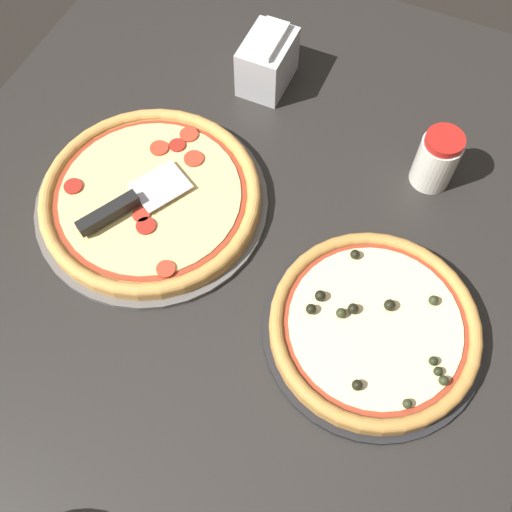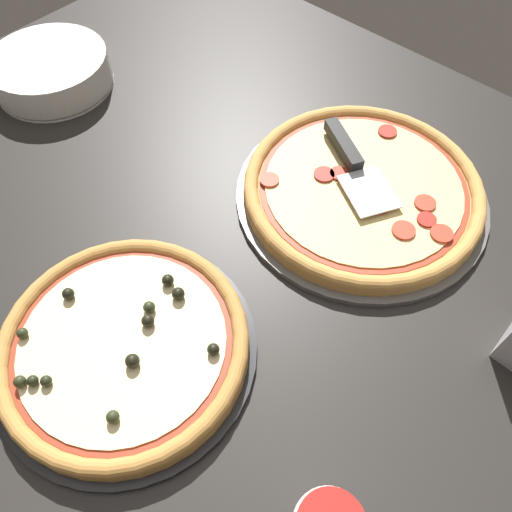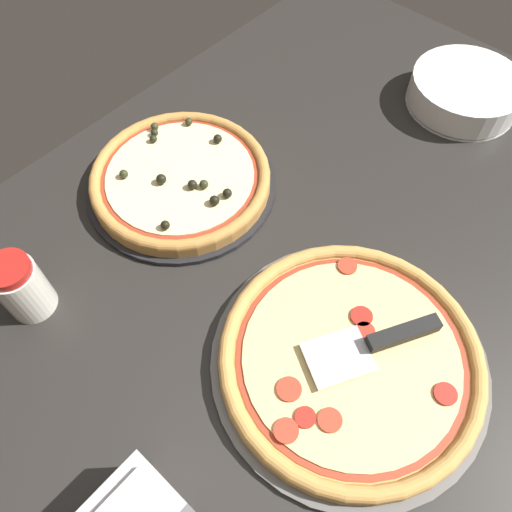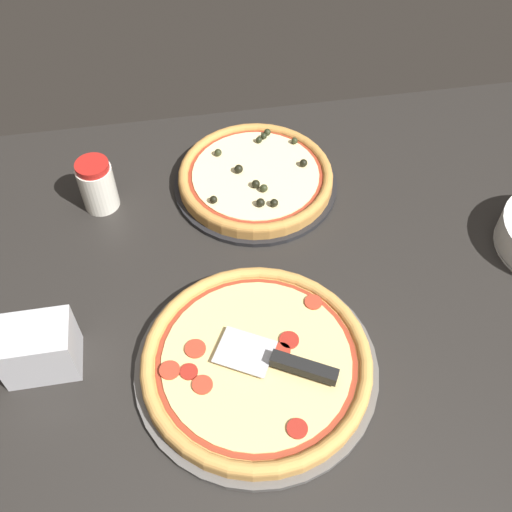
% 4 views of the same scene
% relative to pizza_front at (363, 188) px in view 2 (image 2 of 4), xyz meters
% --- Properties ---
extents(ground_plane, '(1.52, 1.09, 0.04)m').
position_rel_pizza_front_xyz_m(ground_plane, '(0.08, 0.14, -0.04)').
color(ground_plane, black).
extents(pizza_pan_front, '(0.41, 0.41, 0.01)m').
position_rel_pizza_front_xyz_m(pizza_pan_front, '(0.00, -0.00, -0.02)').
color(pizza_pan_front, '#565451').
rests_on(pizza_pan_front, ground_plane).
extents(pizza_front, '(0.38, 0.38, 0.03)m').
position_rel_pizza_front_xyz_m(pizza_front, '(0.00, 0.00, 0.00)').
color(pizza_front, '#C68E47').
rests_on(pizza_front, pizza_pan_front).
extents(pizza_pan_back, '(0.35, 0.35, 0.01)m').
position_rel_pizza_front_xyz_m(pizza_pan_back, '(0.07, 0.43, -0.02)').
color(pizza_pan_back, black).
rests_on(pizza_pan_back, ground_plane).
extents(pizza_back, '(0.32, 0.32, 0.04)m').
position_rel_pizza_front_xyz_m(pizza_back, '(0.07, 0.43, 0.00)').
color(pizza_back, '#B77F3D').
rests_on(pizza_back, pizza_pan_back).
extents(serving_spatula, '(0.20, 0.14, 0.02)m').
position_rel_pizza_front_xyz_m(serving_spatula, '(0.05, -0.02, 0.02)').
color(serving_spatula, '#B7B7BC').
rests_on(serving_spatula, pizza_front).
extents(plate_stack, '(0.22, 0.22, 0.06)m').
position_rel_pizza_front_xyz_m(plate_stack, '(0.61, 0.16, 0.01)').
color(plate_stack, white).
rests_on(plate_stack, ground_plane).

